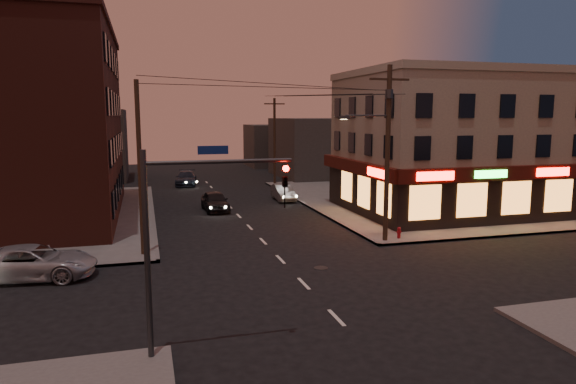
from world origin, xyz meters
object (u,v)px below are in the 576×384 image
object	(u,v)px
suv_cross	(33,262)
sedan_near	(215,201)
sedan_far	(186,178)
fire_hydrant	(399,232)
sedan_mid	(283,193)

from	to	relation	value
suv_cross	sedan_near	xyz separation A→B (m)	(10.24, 14.59, -0.01)
sedan_near	suv_cross	bearing A→B (deg)	-127.38
sedan_near	sedan_far	bearing A→B (deg)	91.28
fire_hydrant	suv_cross	bearing A→B (deg)	-174.12
suv_cross	sedan_mid	world-z (taller)	suv_cross
suv_cross	sedan_far	distance (m)	31.51
sedan_near	sedan_far	world-z (taller)	sedan_near
suv_cross	fire_hydrant	bearing A→B (deg)	-76.51
suv_cross	sedan_mid	distance (m)	24.45
sedan_near	sedan_mid	bearing A→B (deg)	25.21
sedan_mid	sedan_far	size ratio (longest dim) A/B	0.82
sedan_mid	sedan_far	distance (m)	14.26
suv_cross	sedan_near	world-z (taller)	suv_cross
sedan_near	sedan_far	xyz separation A→B (m)	(-0.98, 15.53, -0.02)
suv_cross	sedan_far	size ratio (longest dim) A/B	1.09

